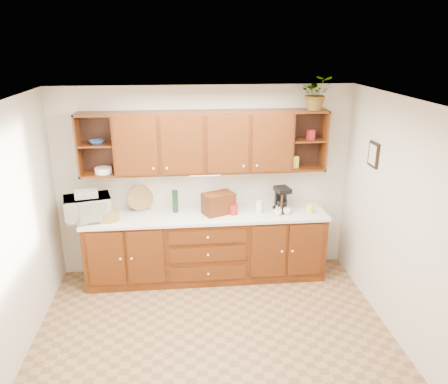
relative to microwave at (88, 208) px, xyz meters
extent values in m
plane|color=olive|center=(1.52, -1.41, -1.10)|extent=(4.00, 4.00, 0.00)
plane|color=white|center=(1.52, -1.41, 1.50)|extent=(4.00, 4.00, 0.00)
plane|color=beige|center=(1.52, 0.34, 0.20)|extent=(4.00, 0.00, 4.00)
plane|color=beige|center=(-0.48, -1.41, 0.20)|extent=(0.00, 3.50, 3.50)
plane|color=beige|center=(3.52, -1.41, 0.20)|extent=(0.00, 3.50, 3.50)
cube|color=#321505|center=(1.52, 0.04, -0.65)|extent=(3.20, 0.60, 0.90)
cube|color=silver|center=(1.52, 0.03, -0.18)|extent=(3.24, 0.64, 0.04)
cube|color=#321505|center=(1.52, 0.18, 0.79)|extent=(2.30, 0.33, 0.80)
cube|color=black|center=(0.15, 0.33, 0.79)|extent=(0.45, 0.02, 0.80)
cube|color=black|center=(2.90, 0.33, 0.79)|extent=(0.45, 0.02, 0.80)
cube|color=#321505|center=(0.15, 0.18, 0.79)|extent=(0.43, 0.30, 0.02)
cube|color=#321505|center=(2.90, 0.18, 0.79)|extent=(0.43, 0.30, 0.02)
cube|color=#321505|center=(2.90, 0.18, 1.18)|extent=(0.45, 0.33, 0.03)
cube|color=white|center=(1.52, 0.13, 0.37)|extent=(0.40, 0.05, 0.02)
cube|color=black|center=(3.50, -0.51, 0.75)|extent=(0.03, 0.24, 0.30)
cylinder|color=#A17943|center=(0.27, -0.05, -0.09)|extent=(0.24, 0.24, 0.13)
imported|color=beige|center=(0.00, 0.00, 0.00)|extent=(0.65, 0.52, 0.32)
cube|color=tan|center=(0.00, 0.00, 0.20)|extent=(0.32, 0.26, 0.08)
cylinder|color=#103219|center=(1.11, 0.16, -0.01)|extent=(0.09, 0.09, 0.31)
cylinder|color=#A17943|center=(0.65, 0.28, -0.15)|extent=(0.36, 0.22, 0.35)
cube|color=#321505|center=(1.69, 0.06, -0.02)|extent=(0.47, 0.39, 0.28)
cylinder|color=#321505|center=(2.52, -0.04, -0.01)|extent=(0.02, 0.02, 0.29)
cylinder|color=#321505|center=(2.52, -0.04, -0.15)|extent=(0.12, 0.12, 0.02)
imported|color=white|center=(2.60, -0.06, -0.12)|extent=(0.14, 0.14, 0.08)
imported|color=white|center=(2.51, 0.04, -0.12)|extent=(0.14, 0.14, 0.08)
imported|color=white|center=(2.47, -0.09, -0.12)|extent=(0.14, 0.14, 0.08)
cylinder|color=#A31719|center=(1.89, 0.01, -0.09)|extent=(0.15, 0.15, 0.13)
cylinder|color=white|center=(2.23, 0.02, -0.08)|extent=(0.10, 0.10, 0.16)
cylinder|color=yellow|center=(2.91, -0.05, -0.10)|extent=(0.10, 0.10, 0.11)
cube|color=black|center=(2.56, 0.07, -0.14)|extent=(0.22, 0.26, 0.04)
cube|color=black|center=(2.56, 0.16, 0.00)|extent=(0.17, 0.08, 0.28)
cube|color=black|center=(2.56, 0.07, 0.14)|extent=(0.22, 0.26, 0.06)
cylinder|color=black|center=(2.56, 0.05, -0.07)|extent=(0.16, 0.16, 0.12)
imported|color=navy|center=(0.16, 0.16, 0.82)|extent=(0.24, 0.24, 0.05)
cylinder|color=white|center=(0.21, 0.16, 0.46)|extent=(0.28, 0.28, 0.07)
cube|color=yellow|center=(2.72, 0.15, 0.50)|extent=(0.10, 0.08, 0.16)
cube|color=#A31719|center=(2.92, 0.15, 0.87)|extent=(0.10, 0.09, 0.13)
imported|color=#999999|center=(2.94, 0.11, 1.41)|extent=(0.43, 0.38, 0.43)
camera|label=1|loc=(1.22, -5.36, 2.05)|focal=35.00mm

